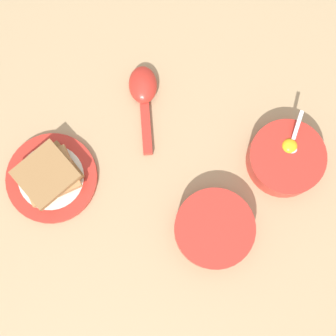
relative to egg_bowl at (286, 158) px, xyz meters
The scene contains 6 objects.
ground_plane 0.22m from the egg_bowl, 33.91° to the left, with size 3.00×3.00×0.00m, color tan.
egg_bowl is the anchor object (origin of this frame).
toast_plate 0.45m from the egg_bowl, 23.18° to the left, with size 0.18×0.18×0.01m.
toast_sandwich 0.45m from the egg_bowl, 23.12° to the left, with size 0.13×0.14×0.05m.
soup_spoon 0.31m from the egg_bowl, ahead, with size 0.10×0.18×0.04m.
congee_bowl 0.19m from the egg_bowl, 62.58° to the left, with size 0.15×0.15×0.05m.
Camera 1 is at (-0.03, 0.13, 0.89)m, focal length 50.00 mm.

